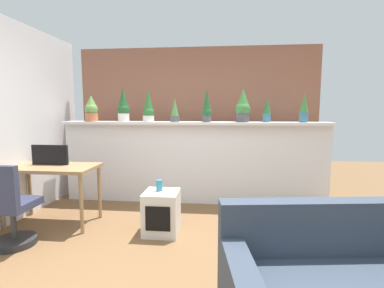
{
  "coord_description": "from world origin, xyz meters",
  "views": [
    {
      "loc": [
        0.43,
        -2.36,
        1.45
      ],
      "look_at": [
        0.08,
        1.03,
        1.04
      ],
      "focal_mm": 26.7,
      "sensor_mm": 36.0,
      "label": 1
    }
  ],
  "objects_px": {
    "office_chair": "(9,212)",
    "vase_on_shelf": "(159,185)",
    "potted_plant_0": "(91,109)",
    "desk": "(52,173)",
    "tv_monitor": "(50,155)",
    "side_cube_shelf": "(161,213)",
    "couch": "(342,288)",
    "potted_plant_2": "(148,108)",
    "potted_plant_4": "(207,107)",
    "potted_plant_1": "(123,106)",
    "potted_plant_7": "(304,108)",
    "potted_plant_5": "(243,106)",
    "potted_plant_6": "(267,110)",
    "potted_plant_3": "(175,111)"
  },
  "relations": [
    {
      "from": "side_cube_shelf",
      "to": "potted_plant_2",
      "type": "bearing_deg",
      "value": 110.86
    },
    {
      "from": "desk",
      "to": "vase_on_shelf",
      "type": "bearing_deg",
      "value": -3.97
    },
    {
      "from": "potted_plant_1",
      "to": "vase_on_shelf",
      "type": "xyz_separation_m",
      "value": [
        0.81,
        -1.13,
        -0.94
      ]
    },
    {
      "from": "potted_plant_2",
      "to": "potted_plant_5",
      "type": "bearing_deg",
      "value": 1.32
    },
    {
      "from": "office_chair",
      "to": "couch",
      "type": "bearing_deg",
      "value": -15.21
    },
    {
      "from": "potted_plant_4",
      "to": "couch",
      "type": "relative_size",
      "value": 0.29
    },
    {
      "from": "potted_plant_2",
      "to": "potted_plant_6",
      "type": "xyz_separation_m",
      "value": [
        1.78,
        0.06,
        -0.03
      ]
    },
    {
      "from": "potted_plant_3",
      "to": "office_chair",
      "type": "distance_m",
      "value": 2.45
    },
    {
      "from": "desk",
      "to": "tv_monitor",
      "type": "bearing_deg",
      "value": 129.09
    },
    {
      "from": "potted_plant_2",
      "to": "potted_plant_6",
      "type": "distance_m",
      "value": 1.79
    },
    {
      "from": "potted_plant_2",
      "to": "side_cube_shelf",
      "type": "height_order",
      "value": "potted_plant_2"
    },
    {
      "from": "potted_plant_3",
      "to": "tv_monitor",
      "type": "distance_m",
      "value": 1.81
    },
    {
      "from": "tv_monitor",
      "to": "couch",
      "type": "xyz_separation_m",
      "value": [
        2.99,
        -1.56,
        -0.59
      ]
    },
    {
      "from": "potted_plant_0",
      "to": "vase_on_shelf",
      "type": "relative_size",
      "value": 3.13
    },
    {
      "from": "vase_on_shelf",
      "to": "couch",
      "type": "height_order",
      "value": "couch"
    },
    {
      "from": "tv_monitor",
      "to": "side_cube_shelf",
      "type": "relative_size",
      "value": 0.95
    },
    {
      "from": "potted_plant_3",
      "to": "desk",
      "type": "bearing_deg",
      "value": -145.69
    },
    {
      "from": "couch",
      "to": "office_chair",
      "type": "bearing_deg",
      "value": 164.79
    },
    {
      "from": "potted_plant_1",
      "to": "potted_plant_2",
      "type": "xyz_separation_m",
      "value": [
        0.41,
        -0.06,
        -0.03
      ]
    },
    {
      "from": "potted_plant_1",
      "to": "potted_plant_5",
      "type": "bearing_deg",
      "value": -0.7
    },
    {
      "from": "office_chair",
      "to": "potted_plant_2",
      "type": "bearing_deg",
      "value": 56.42
    },
    {
      "from": "side_cube_shelf",
      "to": "office_chair",
      "type": "bearing_deg",
      "value": -161.11
    },
    {
      "from": "couch",
      "to": "tv_monitor",
      "type": "bearing_deg",
      "value": 152.42
    },
    {
      "from": "potted_plant_0",
      "to": "couch",
      "type": "bearing_deg",
      "value": -40.87
    },
    {
      "from": "potted_plant_2",
      "to": "desk",
      "type": "distance_m",
      "value": 1.62
    },
    {
      "from": "potted_plant_7",
      "to": "side_cube_shelf",
      "type": "distance_m",
      "value": 2.51
    },
    {
      "from": "potted_plant_0",
      "to": "side_cube_shelf",
      "type": "distance_m",
      "value": 2.12
    },
    {
      "from": "potted_plant_3",
      "to": "side_cube_shelf",
      "type": "bearing_deg",
      "value": -89.16
    },
    {
      "from": "potted_plant_6",
      "to": "office_chair",
      "type": "distance_m",
      "value": 3.5
    },
    {
      "from": "potted_plant_0",
      "to": "office_chair",
      "type": "distance_m",
      "value": 1.96
    },
    {
      "from": "couch",
      "to": "potted_plant_2",
      "type": "bearing_deg",
      "value": 128.0
    },
    {
      "from": "couch",
      "to": "vase_on_shelf",
      "type": "bearing_deg",
      "value": 137.77
    },
    {
      "from": "potted_plant_0",
      "to": "couch",
      "type": "relative_size",
      "value": 0.25
    },
    {
      "from": "office_chair",
      "to": "vase_on_shelf",
      "type": "bearing_deg",
      "value": 20.83
    },
    {
      "from": "potted_plant_3",
      "to": "tv_monitor",
      "type": "height_order",
      "value": "potted_plant_3"
    },
    {
      "from": "side_cube_shelf",
      "to": "potted_plant_4",
      "type": "bearing_deg",
      "value": 67.07
    },
    {
      "from": "potted_plant_7",
      "to": "vase_on_shelf",
      "type": "height_order",
      "value": "potted_plant_7"
    },
    {
      "from": "vase_on_shelf",
      "to": "potted_plant_0",
      "type": "bearing_deg",
      "value": 140.79
    },
    {
      "from": "potted_plant_0",
      "to": "potted_plant_4",
      "type": "relative_size",
      "value": 0.85
    },
    {
      "from": "potted_plant_2",
      "to": "tv_monitor",
      "type": "height_order",
      "value": "potted_plant_2"
    },
    {
      "from": "vase_on_shelf",
      "to": "couch",
      "type": "xyz_separation_m",
      "value": [
        1.52,
        -1.38,
        -0.28
      ]
    },
    {
      "from": "potted_plant_4",
      "to": "potted_plant_1",
      "type": "bearing_deg",
      "value": 176.83
    },
    {
      "from": "potted_plant_3",
      "to": "side_cube_shelf",
      "type": "height_order",
      "value": "potted_plant_3"
    },
    {
      "from": "potted_plant_5",
      "to": "vase_on_shelf",
      "type": "xyz_separation_m",
      "value": [
        -1.03,
        -1.11,
        -0.94
      ]
    },
    {
      "from": "potted_plant_3",
      "to": "couch",
      "type": "bearing_deg",
      "value": -58.3
    },
    {
      "from": "potted_plant_2",
      "to": "desk",
      "type": "height_order",
      "value": "potted_plant_2"
    },
    {
      "from": "vase_on_shelf",
      "to": "tv_monitor",
      "type": "bearing_deg",
      "value": 173.1
    },
    {
      "from": "side_cube_shelf",
      "to": "couch",
      "type": "bearing_deg",
      "value": -41.84
    },
    {
      "from": "tv_monitor",
      "to": "potted_plant_2",
      "type": "bearing_deg",
      "value": 40.08
    },
    {
      "from": "potted_plant_5",
      "to": "potted_plant_6",
      "type": "relative_size",
      "value": 1.36
    }
  ]
}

